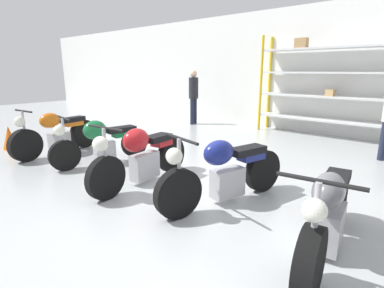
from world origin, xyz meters
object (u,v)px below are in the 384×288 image
at_px(motorcycle_green, 101,140).
at_px(traffic_cone, 9,138).
at_px(shelving_rack, 347,84).
at_px(person_near_rack, 194,92).
at_px(motorcycle_grey, 327,215).
at_px(motorcycle_red, 141,156).
at_px(motorcycle_blue, 225,172).
at_px(motorcycle_orange, 56,134).

bearing_deg(motorcycle_green, traffic_cone, -63.83).
xyz_separation_m(shelving_rack, traffic_cone, (-5.59, -6.23, -1.18)).
height_order(shelving_rack, person_near_rack, shelving_rack).
height_order(shelving_rack, traffic_cone, shelving_rack).
bearing_deg(shelving_rack, motorcycle_grey, -76.50).
height_order(motorcycle_red, motorcycle_blue, motorcycle_red).
relative_size(shelving_rack, motorcycle_blue, 2.14).
bearing_deg(traffic_cone, person_near_rack, 78.62).
bearing_deg(person_near_rack, motorcycle_red, 113.96).
bearing_deg(shelving_rack, traffic_cone, -131.93).
relative_size(motorcycle_green, traffic_cone, 3.65).
relative_size(shelving_rack, motorcycle_grey, 2.23).
xyz_separation_m(person_near_rack, traffic_cone, (-1.08, -5.37, -0.80)).
height_order(motorcycle_grey, person_near_rack, person_near_rack).
distance_m(shelving_rack, traffic_cone, 8.45).
bearing_deg(shelving_rack, motorcycle_orange, -127.38).
bearing_deg(shelving_rack, motorcycle_blue, -90.92).
xyz_separation_m(shelving_rack, motorcycle_grey, (1.36, -5.68, -1.03)).
xyz_separation_m(motorcycle_orange, traffic_cone, (-1.25, -0.54, -0.17)).
bearing_deg(motorcycle_orange, person_near_rack, 174.81).
relative_size(motorcycle_orange, motorcycle_grey, 1.00).
bearing_deg(motorcycle_blue, motorcycle_green, -74.59).
xyz_separation_m(shelving_rack, motorcycle_blue, (-0.09, -5.37, -0.99)).
bearing_deg(motorcycle_red, motorcycle_green, -104.34).
xyz_separation_m(motorcycle_blue, motorcycle_grey, (1.45, -0.31, -0.04)).
bearing_deg(motorcycle_green, motorcycle_grey, 95.60).
relative_size(motorcycle_orange, motorcycle_red, 0.97).
height_order(motorcycle_orange, motorcycle_green, motorcycle_orange).
bearing_deg(motorcycle_orange, motorcycle_red, 83.59).
bearing_deg(motorcycle_blue, traffic_cone, -66.83).
bearing_deg(motorcycle_green, person_near_rack, -152.69).
bearing_deg(traffic_cone, motorcycle_green, 17.20).
height_order(motorcycle_green, motorcycle_blue, motorcycle_blue).
bearing_deg(motorcycle_red, motorcycle_orange, -94.97).
height_order(motorcycle_orange, motorcycle_grey, motorcycle_orange).
relative_size(motorcycle_grey, traffic_cone, 3.73).
height_order(shelving_rack, motorcycle_orange, shelving_rack).
height_order(shelving_rack, motorcycle_blue, shelving_rack).
bearing_deg(traffic_cone, motorcycle_grey, 4.50).
height_order(motorcycle_red, motorcycle_grey, motorcycle_red).
bearing_deg(person_near_rack, motorcycle_green, 100.26).
distance_m(motorcycle_orange, person_near_rack, 4.87).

